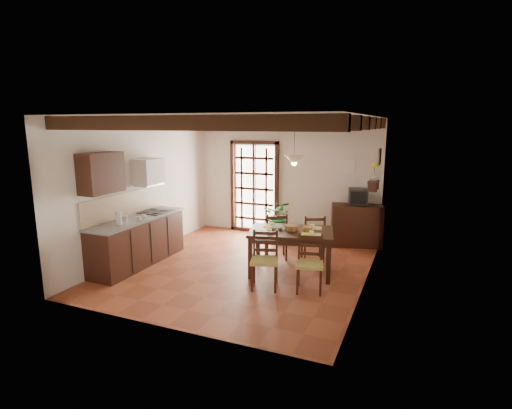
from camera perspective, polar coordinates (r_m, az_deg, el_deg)
The scene contains 25 objects.
ground_plane at distance 7.70m, azimuth -1.86°, elevation -8.91°, with size 5.00×5.00×0.00m, color brown.
room_shell at distance 7.27m, azimuth -1.95°, elevation 4.63°, with size 4.52×5.02×2.81m.
ceiling_beams at distance 7.22m, azimuth -2.00°, elevation 11.53°, with size 4.50×4.34×0.20m.
french_door at distance 9.90m, azimuth -0.24°, elevation 2.71°, with size 1.26×0.11×2.32m.
kitchen_counter at distance 8.07m, azimuth -16.49°, elevation -4.90°, with size 0.64×2.25×1.38m.
upper_cabinet at distance 7.37m, azimuth -21.24°, elevation 4.22°, with size 0.35×0.80×0.70m, color #32180F.
range_hood at distance 8.30m, azimuth -15.10°, elevation 4.52°, with size 0.38×0.60×0.54m.
counter_items at distance 8.02m, azimuth -16.28°, elevation -1.40°, with size 0.50×1.43×0.25m.
dining_table at distance 7.23m, azimuth 5.04°, elevation -4.49°, with size 1.65×1.25×0.80m.
chair_near_left at distance 6.68m, azimuth 1.23°, elevation -9.40°, with size 0.54×0.53×0.96m.
chair_near_right at distance 6.63m, azimuth 7.65°, elevation -9.79°, with size 0.51×0.49×0.92m.
chair_far_left at distance 8.10m, azimuth 2.86°, elevation -5.66°, with size 0.58×0.57×0.95m.
chair_far_right at distance 8.05m, azimuth 8.10°, elevation -5.90°, with size 0.57×0.56×0.94m.
table_setting at distance 7.18m, azimuth 5.07°, elevation -3.10°, with size 1.07×0.72×0.10m.
table_bowl at distance 7.27m, azimuth 3.03°, elevation -3.31°, with size 0.22×0.22×0.05m, color white.
sideboard at distance 9.15m, azimuth 14.15°, elevation -2.91°, with size 1.10×0.49×0.93m, color #32180F.
crt_tv at distance 9.01m, azimuth 14.34°, elevation 1.13°, with size 0.47×0.45×0.34m.
fuse_box at distance 9.22m, azimuth 13.19°, elevation 5.36°, with size 0.25×0.03×0.32m, color white.
plant_pot at distance 9.38m, azimuth 3.35°, elevation -4.46°, with size 0.38×0.38×0.23m, color maroon.
potted_plant at distance 9.27m, azimuth 3.38°, elevation -1.73°, with size 1.82×1.56×2.03m, color #144C19.
wall_shelf at distance 8.29m, azimuth 16.44°, elevation 2.88°, with size 0.20×0.42×0.20m.
shelf_vase at distance 8.28m, azimuth 16.50°, elevation 3.84°, with size 0.15×0.15×0.15m, color #B2BFB2.
shelf_flowers at distance 8.25m, azimuth 16.58°, elevation 5.26°, with size 0.14×0.14×0.36m.
framed_picture at distance 8.23m, azimuth 17.24°, elevation 6.56°, with size 0.03×0.32×0.32m.
pendant_lamp at distance 7.08m, azimuth 5.49°, elevation 6.53°, with size 0.36×0.36×0.84m.
Camera 1 is at (3.01, -6.57, 2.68)m, focal length 28.00 mm.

